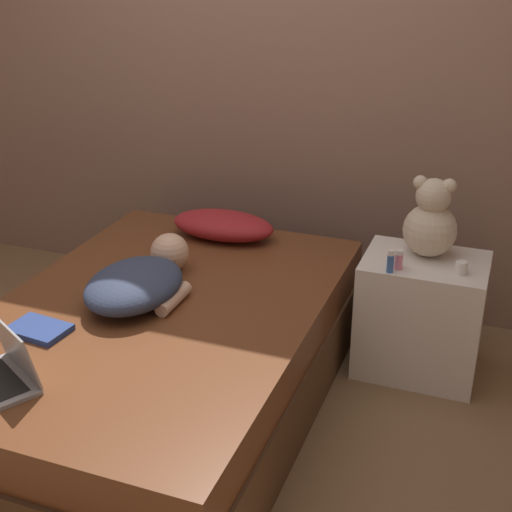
# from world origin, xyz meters

# --- Properties ---
(ground_plane) EXTENTS (12.00, 12.00, 0.00)m
(ground_plane) POSITION_xyz_m (0.00, 0.00, 0.00)
(ground_plane) COLOR brown
(wall_back) EXTENTS (8.00, 0.06, 2.60)m
(wall_back) POSITION_xyz_m (0.00, 1.27, 1.30)
(wall_back) COLOR #846656
(wall_back) RESTS_ON ground_plane
(bed) EXTENTS (1.34, 1.99, 0.50)m
(bed) POSITION_xyz_m (0.00, 0.00, 0.25)
(bed) COLOR #4C331E
(bed) RESTS_ON ground_plane
(nightstand) EXTENTS (0.56, 0.43, 0.57)m
(nightstand) POSITION_xyz_m (1.01, 0.70, 0.29)
(nightstand) COLOR silver
(nightstand) RESTS_ON ground_plane
(pillow) EXTENTS (0.54, 0.29, 0.13)m
(pillow) POSITION_xyz_m (-0.03, 0.78, 0.57)
(pillow) COLOR maroon
(pillow) RESTS_ON bed
(person_lying) EXTENTS (0.39, 0.67, 0.18)m
(person_lying) POSITION_xyz_m (-0.10, 0.06, 0.58)
(person_lying) COLOR #2D3851
(person_lying) RESTS_ON bed
(laptop) EXTENTS (0.37, 0.34, 0.22)m
(laptop) POSITION_xyz_m (-0.23, -0.68, 0.55)
(laptop) COLOR #9E9EA3
(laptop) RESTS_ON bed
(teddy_bear) EXTENTS (0.24, 0.24, 0.37)m
(teddy_bear) POSITION_xyz_m (1.00, 0.76, 0.73)
(teddy_bear) COLOR beige
(teddy_bear) RESTS_ON nightstand
(bottle_white) EXTENTS (0.05, 0.05, 0.06)m
(bottle_white) POSITION_xyz_m (1.17, 0.61, 0.60)
(bottle_white) COLOR white
(bottle_white) RESTS_ON nightstand
(bottle_blue) EXTENTS (0.03, 0.03, 0.10)m
(bottle_blue) POSITION_xyz_m (0.88, 0.52, 0.62)
(bottle_blue) COLOR #3866B2
(bottle_blue) RESTS_ON nightstand
(bottle_pink) EXTENTS (0.04, 0.04, 0.09)m
(bottle_pink) POSITION_xyz_m (0.90, 0.56, 0.62)
(bottle_pink) COLOR pink
(bottle_pink) RESTS_ON nightstand
(book) EXTENTS (0.24, 0.18, 0.02)m
(book) POSITION_xyz_m (-0.33, -0.35, 0.51)
(book) COLOR navy
(book) RESTS_ON bed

